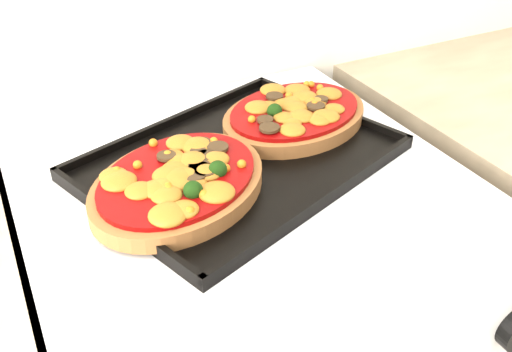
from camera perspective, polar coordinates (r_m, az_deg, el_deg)
baking_tray at (r=0.80m, az=-1.62°, el=1.87°), size 0.49×0.43×0.02m
pizza_left at (r=0.73m, az=-7.78°, el=-0.49°), size 0.32×0.30×0.04m
pizza_right at (r=0.89m, az=3.89°, el=6.24°), size 0.29×0.24×0.04m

